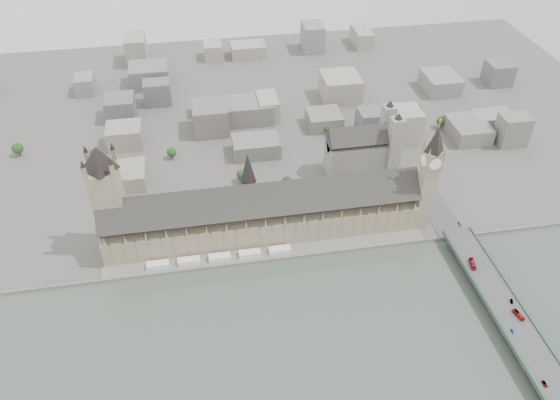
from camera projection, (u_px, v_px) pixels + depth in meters
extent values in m
plane|color=#595651|center=(266.00, 249.00, 460.50)|extent=(900.00, 900.00, 0.00)
cube|color=slate|center=(269.00, 260.00, 448.09)|extent=(600.00, 1.50, 3.00)
cube|color=slate|center=(268.00, 254.00, 454.14)|extent=(270.00, 15.00, 2.00)
cube|color=white|center=(158.00, 265.00, 440.62)|extent=(18.00, 7.00, 4.00)
cube|color=white|center=(189.00, 261.00, 443.96)|extent=(18.00, 7.00, 4.00)
cube|color=white|center=(220.00, 257.00, 447.29)|extent=(18.00, 7.00, 4.00)
cube|color=white|center=(250.00, 253.00, 450.63)|extent=(18.00, 7.00, 4.00)
cube|color=white|center=(280.00, 250.00, 453.96)|extent=(18.00, 7.00, 4.00)
cube|color=tan|center=(263.00, 222.00, 467.89)|extent=(265.00, 40.00, 25.00)
cube|color=#2E2C29|center=(262.00, 202.00, 453.64)|extent=(265.00, 40.73, 40.73)
cube|color=tan|center=(424.00, 197.00, 465.46)|extent=(12.00, 12.00, 62.00)
cube|color=#857C5B|center=(432.00, 159.00, 440.85)|extent=(14.00, 14.00, 16.00)
cylinder|color=white|center=(440.00, 158.00, 441.81)|extent=(0.60, 10.00, 10.00)
cylinder|color=white|center=(424.00, 160.00, 439.88)|extent=(0.60, 10.00, 10.00)
cylinder|color=white|center=(429.00, 154.00, 446.35)|extent=(10.00, 0.60, 10.00)
cylinder|color=white|center=(436.00, 164.00, 435.34)|extent=(10.00, 0.60, 10.00)
cone|color=black|center=(436.00, 139.00, 428.85)|extent=(17.00, 17.00, 22.00)
cylinder|color=#F6B048|center=(440.00, 124.00, 420.02)|extent=(1.00, 1.00, 6.00)
sphere|color=#F6B048|center=(440.00, 120.00, 417.81)|extent=(2.00, 2.00, 2.00)
cone|color=#857C5B|center=(439.00, 142.00, 439.10)|extent=(2.40, 2.40, 8.00)
cone|color=#857C5B|center=(424.00, 143.00, 437.37)|extent=(2.40, 2.40, 8.00)
cone|color=#857C5B|center=(446.00, 151.00, 429.17)|extent=(2.40, 2.40, 8.00)
cone|color=#857C5B|center=(430.00, 152.00, 427.44)|extent=(2.40, 2.40, 8.00)
cube|color=tan|center=(111.00, 209.00, 438.84)|extent=(23.00, 23.00, 80.00)
cone|color=black|center=(98.00, 158.00, 407.28)|extent=(30.00, 30.00, 20.00)
cylinder|color=#857C5B|center=(249.00, 191.00, 451.89)|extent=(12.00, 12.00, 20.00)
cone|color=black|center=(248.00, 168.00, 436.74)|extent=(13.00, 13.00, 28.00)
cube|color=#474749|center=(496.00, 298.00, 412.03)|extent=(25.00, 325.00, 10.25)
cube|color=gray|center=(357.00, 157.00, 536.37)|extent=(60.00, 28.00, 34.00)
cube|color=#2E2C29|center=(359.00, 138.00, 522.48)|extent=(60.00, 28.28, 28.28)
cube|color=gray|center=(386.00, 135.00, 540.34)|extent=(12.00, 12.00, 64.00)
cube|color=gray|center=(394.00, 148.00, 522.00)|extent=(12.00, 12.00, 64.00)
imported|color=#AB132B|center=(473.00, 264.00, 430.37)|extent=(5.24, 12.62, 3.42)
imported|color=red|center=(519.00, 315.00, 391.34)|extent=(4.67, 11.01, 2.99)
imported|color=#1B44B4|center=(512.00, 331.00, 381.24)|extent=(2.40, 4.14, 1.32)
imported|color=gray|center=(512.00, 301.00, 402.08)|extent=(3.22, 4.67, 1.46)
imported|color=gray|center=(545.00, 384.00, 349.16)|extent=(2.40, 5.01, 1.38)
imported|color=gray|center=(459.00, 224.00, 468.39)|extent=(2.56, 5.40, 1.52)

